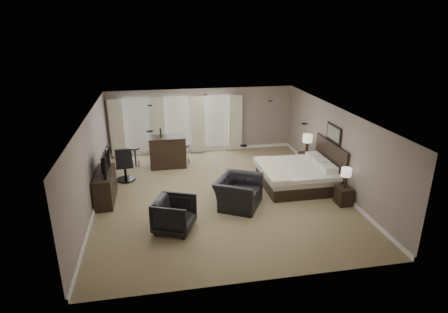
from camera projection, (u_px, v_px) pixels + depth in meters
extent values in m
cube|color=#817252|center=(220.00, 194.00, 11.74)|extent=(7.60, 8.60, 0.04)
cube|color=silver|center=(220.00, 113.00, 10.85)|extent=(7.60, 8.60, 0.04)
cube|color=gray|center=(202.00, 120.00, 15.22)|extent=(7.50, 0.04, 2.60)
cube|color=gray|center=(257.00, 227.00, 7.37)|extent=(7.50, 0.04, 2.60)
cube|color=gray|center=(90.00, 163.00, 10.65)|extent=(0.04, 8.50, 2.60)
cube|color=gray|center=(335.00, 148.00, 11.94)|extent=(0.04, 8.50, 2.60)
cube|color=silver|center=(137.00, 125.00, 14.74)|extent=(1.15, 0.04, 2.05)
cube|color=silver|center=(177.00, 123.00, 15.01)|extent=(1.15, 0.04, 2.05)
cube|color=silver|center=(217.00, 121.00, 15.29)|extent=(1.15, 0.04, 2.05)
cube|color=beige|center=(117.00, 128.00, 14.52)|extent=(0.55, 0.12, 2.30)
cube|color=beige|center=(157.00, 127.00, 14.79)|extent=(0.55, 0.12, 2.30)
cube|color=beige|center=(198.00, 125.00, 15.06)|extent=(0.55, 0.12, 2.30)
cube|color=beige|center=(235.00, 123.00, 15.33)|extent=(0.55, 0.12, 2.30)
cube|color=silver|center=(298.00, 166.00, 12.05)|extent=(2.29, 2.18, 1.46)
cube|color=black|center=(343.00, 196.00, 11.03)|extent=(0.40, 0.49, 0.53)
cube|color=black|center=(306.00, 161.00, 13.70)|extent=(0.44, 0.54, 0.59)
cube|color=beige|center=(346.00, 178.00, 10.83)|extent=(0.30, 0.30, 0.61)
cube|color=beige|center=(307.00, 144.00, 13.47)|extent=(0.35, 0.35, 0.71)
cube|color=slate|center=(334.00, 133.00, 11.90)|extent=(0.04, 0.96, 0.56)
cube|color=black|center=(105.00, 187.00, 11.17)|extent=(0.51, 1.58, 0.92)
imported|color=black|center=(103.00, 170.00, 10.99)|extent=(0.66, 1.14, 0.15)
imported|color=black|center=(238.00, 187.00, 10.82)|extent=(1.41, 1.59, 1.17)
imported|color=black|center=(174.00, 213.00, 9.57)|extent=(1.18, 1.22, 0.98)
cube|color=black|center=(168.00, 152.00, 13.74)|extent=(1.35, 0.70, 1.18)
cube|color=black|center=(135.00, 157.00, 13.87)|extent=(0.46, 0.46, 0.74)
cube|color=black|center=(186.00, 154.00, 14.18)|extent=(0.40, 0.40, 0.72)
cube|color=black|center=(125.00, 164.00, 12.55)|extent=(0.66, 0.66, 1.21)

